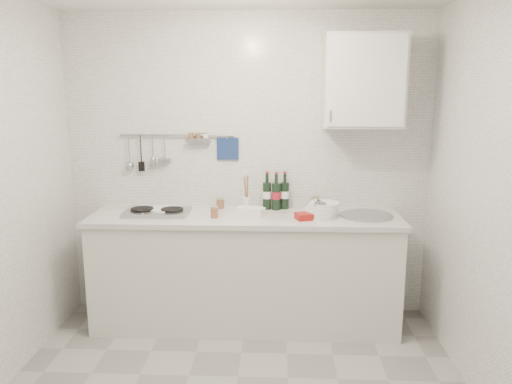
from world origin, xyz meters
TOP-DOWN VIEW (x-y plane):
  - back_wall at (0.00, 1.40)m, footprint 3.00×0.02m
  - wall_right at (1.50, 0.00)m, footprint 0.02×2.80m
  - counter at (0.01, 1.10)m, footprint 2.44×0.64m
  - wall_rail at (-0.60, 1.37)m, footprint 0.98×0.09m
  - wall_cabinet at (0.90, 1.22)m, footprint 0.60×0.38m
  - plate_stack_hob at (-0.65, 1.14)m, footprint 0.27×0.26m
  - plate_stack_sink at (0.60, 1.08)m, footprint 0.30×0.28m
  - wine_bottles at (0.24, 1.30)m, footprint 0.22×0.11m
  - butter_dish at (0.04, 1.08)m, footprint 0.24×0.17m
  - strawberry_punnet at (0.46, 0.98)m, footprint 0.15×0.15m
  - utensil_crock at (0.00, 1.26)m, footprint 0.07×0.07m
  - jar_a at (-0.22, 1.31)m, footprint 0.07×0.07m
  - jar_b at (0.57, 1.35)m, footprint 0.07×0.07m
  - jar_c at (0.57, 1.27)m, footprint 0.07×0.07m
  - jar_d at (-0.23, 1.00)m, footprint 0.06×0.06m

SIDE VIEW (x-z plane):
  - counter at x=0.01m, z-range -0.05..0.92m
  - plate_stack_hob at x=-0.65m, z-range 0.92..0.96m
  - strawberry_punnet at x=0.46m, z-range 0.92..0.97m
  - butter_dish at x=0.04m, z-range 0.92..0.99m
  - jar_a at x=-0.22m, z-range 0.92..1.01m
  - jar_d at x=-0.23m, z-range 0.92..1.01m
  - jar_c at x=0.57m, z-range 0.92..1.01m
  - jar_b at x=0.57m, z-range 0.92..1.02m
  - plate_stack_sink at x=0.60m, z-range 0.91..1.03m
  - utensil_crock at x=0.00m, z-range 0.84..1.13m
  - wine_bottles at x=0.24m, z-range 0.92..1.23m
  - back_wall at x=0.00m, z-range 0.00..2.50m
  - wall_right at x=1.50m, z-range 0.00..2.50m
  - wall_rail at x=-0.60m, z-range 1.26..1.60m
  - wall_cabinet at x=0.90m, z-range 1.60..2.30m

